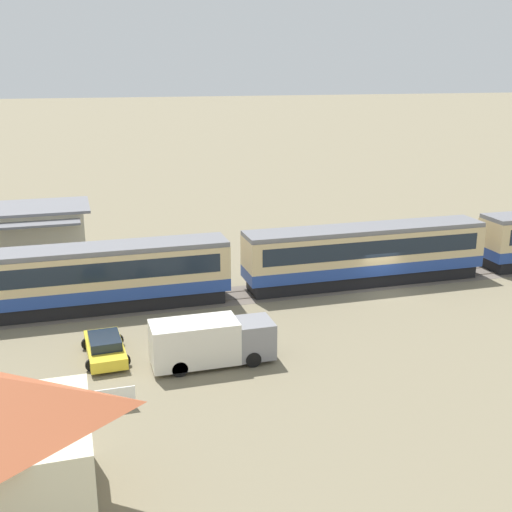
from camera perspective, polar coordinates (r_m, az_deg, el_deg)
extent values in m
plane|color=#7A7056|center=(44.41, 11.10, -2.97)|extent=(600.00, 600.00, 0.00)
cube|color=#234293|center=(45.20, 9.60, -0.81)|extent=(17.06, 2.90, 0.80)
cube|color=#D1B784|center=(44.80, 9.69, 0.94)|extent=(17.06, 2.90, 2.07)
cube|color=#192330|center=(44.77, 9.70, 1.07)|extent=(15.69, 2.94, 1.16)
cube|color=slate|center=(44.50, 9.76, 2.41)|extent=(17.06, 2.72, 0.30)
cube|color=black|center=(45.45, 9.55, -1.82)|extent=(16.38, 2.49, 0.88)
cylinder|color=black|center=(47.53, 16.06, -1.45)|extent=(0.90, 0.18, 0.90)
cylinder|color=black|center=(48.68, 15.17, -0.96)|extent=(0.90, 0.18, 0.90)
cylinder|color=black|center=(42.74, 3.14, -2.81)|extent=(0.90, 0.18, 0.90)
cylinder|color=black|center=(44.02, 2.52, -2.22)|extent=(0.90, 0.18, 0.90)
cube|color=#234293|center=(40.92, -14.41, -2.96)|extent=(17.06, 2.90, 0.80)
cube|color=#D1B784|center=(40.48, -14.56, -1.04)|extent=(17.06, 2.90, 2.07)
cube|color=#192330|center=(40.45, -14.57, -0.90)|extent=(15.69, 2.94, 1.16)
cube|color=slate|center=(40.15, -14.68, 0.58)|extent=(17.06, 2.72, 0.30)
cube|color=black|center=(41.20, -14.33, -4.06)|extent=(16.38, 2.49, 0.88)
cylinder|color=black|center=(41.02, -6.41, -3.73)|extent=(0.90, 0.18, 0.90)
cylinder|color=black|center=(42.35, -6.75, -3.09)|extent=(0.90, 0.18, 0.90)
cube|color=#665B51|center=(42.29, -3.26, -3.67)|extent=(135.59, 3.60, 0.01)
cube|color=#4C4238|center=(41.62, -3.04, -3.98)|extent=(135.59, 0.12, 0.04)
cube|color=#4C4238|center=(42.94, -3.48, -3.34)|extent=(135.59, 0.12, 0.04)
cube|color=yellow|center=(34.52, -13.27, -8.07)|extent=(1.99, 4.41, 0.58)
cube|color=#192330|center=(34.19, -13.30, -7.34)|extent=(1.65, 2.23, 0.49)
cylinder|color=black|center=(35.87, -12.19, -7.30)|extent=(0.62, 0.20, 0.62)
cylinder|color=black|center=(35.77, -14.77, -7.56)|extent=(0.62, 0.20, 0.62)
cylinder|color=black|center=(33.43, -11.62, -9.08)|extent=(0.62, 0.20, 0.62)
cylinder|color=black|center=(33.32, -14.40, -9.37)|extent=(0.62, 0.20, 0.62)
cube|color=gray|center=(33.24, -0.19, -7.27)|extent=(1.87, 2.02, 1.88)
cube|color=#192330|center=(33.35, 1.38, -6.49)|extent=(0.03, 1.69, 0.83)
cube|color=silver|center=(32.53, -5.50, -7.63)|extent=(4.35, 2.11, 2.15)
cylinder|color=black|center=(32.67, -0.26, -9.17)|extent=(0.80, 0.26, 0.80)
cylinder|color=black|center=(34.29, -1.12, -7.89)|extent=(0.80, 0.26, 0.80)
cylinder|color=black|center=(31.95, -6.80, -9.92)|extent=(0.80, 0.26, 0.80)
cylinder|color=black|center=(33.60, -7.34, -8.56)|extent=(0.80, 0.26, 0.80)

